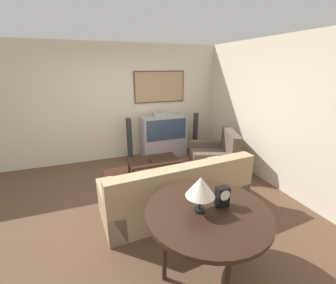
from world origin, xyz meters
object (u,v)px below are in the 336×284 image
(couch, at_px, (177,193))
(table_lamp, at_px, (201,187))
(speaker_tower_left, at_px, (130,141))
(armchair, at_px, (215,159))
(tv, at_px, (164,136))
(speaker_tower_right, at_px, (195,134))
(console_table, at_px, (207,215))
(mantel_clock, at_px, (222,196))
(coffee_table, at_px, (153,162))

(couch, bearing_deg, table_lamp, 74.03)
(couch, relative_size, speaker_tower_left, 2.21)
(armchair, bearing_deg, tv, -128.16)
(couch, xyz_separation_m, armchair, (1.31, 1.04, -0.02))
(couch, bearing_deg, tv, -108.41)
(speaker_tower_left, relative_size, speaker_tower_right, 1.00)
(console_table, height_order, speaker_tower_right, speaker_tower_right)
(tv, height_order, speaker_tower_left, tv)
(speaker_tower_left, bearing_deg, armchair, -36.05)
(mantel_clock, bearing_deg, coffee_table, 91.83)
(table_lamp, bearing_deg, speaker_tower_left, 91.26)
(armchair, height_order, coffee_table, armchair)
(couch, distance_m, coffee_table, 1.13)
(armchair, xyz_separation_m, speaker_tower_left, (-1.61, 1.18, 0.21))
(console_table, xyz_separation_m, speaker_tower_right, (1.57, 3.38, -0.25))
(armchair, distance_m, mantel_clock, 2.61)
(tv, height_order, mantel_clock, tv)
(coffee_table, bearing_deg, mantel_clock, -88.17)
(tv, relative_size, couch, 0.48)
(console_table, xyz_separation_m, mantel_clock, (0.17, 0.02, 0.17))
(speaker_tower_left, bearing_deg, speaker_tower_right, 0.00)
(mantel_clock, bearing_deg, couch, 91.25)
(armchair, bearing_deg, table_lamp, -15.03)
(speaker_tower_right, bearing_deg, tv, 177.46)
(armchair, height_order, speaker_tower_left, speaker_tower_left)
(couch, relative_size, coffee_table, 2.34)
(coffee_table, bearing_deg, armchair, -3.35)
(coffee_table, height_order, console_table, console_table)
(speaker_tower_left, bearing_deg, table_lamp, -88.74)
(couch, distance_m, speaker_tower_left, 2.25)
(console_table, height_order, speaker_tower_left, speaker_tower_left)
(tv, bearing_deg, couch, -103.93)
(speaker_tower_right, bearing_deg, mantel_clock, -112.61)
(mantel_clock, bearing_deg, armchair, 59.58)
(couch, bearing_deg, console_table, 78.33)
(couch, bearing_deg, mantel_clock, 86.76)
(coffee_table, distance_m, table_lamp, 2.38)
(tv, relative_size, table_lamp, 3.00)
(speaker_tower_left, bearing_deg, couch, -82.15)
(coffee_table, bearing_deg, speaker_tower_right, 36.66)
(tv, height_order, table_lamp, table_lamp)
(coffee_table, bearing_deg, console_table, -92.48)
(armchair, bearing_deg, couch, -31.29)
(coffee_table, xyz_separation_m, speaker_tower_right, (1.47, 1.10, 0.12))
(mantel_clock, bearing_deg, speaker_tower_right, 67.39)
(tv, distance_m, table_lamp, 3.53)
(table_lamp, relative_size, speaker_tower_left, 0.35)
(couch, height_order, speaker_tower_right, speaker_tower_right)
(couch, distance_m, mantel_clock, 1.30)
(console_table, relative_size, mantel_clock, 5.82)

